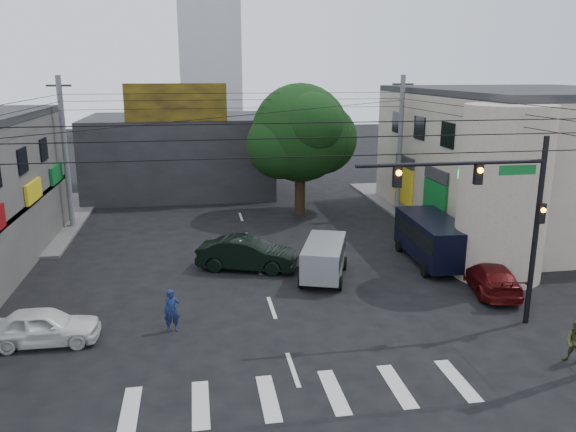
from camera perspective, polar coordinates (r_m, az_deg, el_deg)
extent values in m
plane|color=black|center=(21.56, -0.92, -11.42)|extent=(160.00, 160.00, 0.00)
cube|color=#514F4C|center=(43.64, 19.33, 1.33)|extent=(16.00, 16.00, 0.15)
cube|color=gray|center=(38.73, 23.32, 5.29)|extent=(14.00, 18.00, 8.00)
cylinder|color=gray|center=(27.54, 20.97, 2.19)|extent=(4.00, 4.00, 8.00)
cube|color=#232326|center=(45.64, -10.89, 6.18)|extent=(14.00, 10.00, 6.00)
cube|color=olive|center=(40.34, -11.32, 11.23)|extent=(7.00, 0.30, 2.60)
cylinder|color=black|center=(37.52, 1.22, 3.42)|extent=(0.70, 0.70, 4.40)
sphere|color=black|center=(37.03, 1.25, 8.44)|extent=(6.40, 6.40, 6.40)
cylinder|color=black|center=(22.74, 23.86, -1.60)|extent=(0.20, 0.20, 7.20)
cylinder|color=black|center=(20.46, 16.38, 5.14)|extent=(7.00, 0.14, 0.14)
cube|color=black|center=(20.98, 18.77, 4.06)|extent=(0.28, 0.22, 0.75)
cube|color=black|center=(19.74, 11.04, 3.96)|extent=(0.28, 0.22, 0.75)
sphere|color=orange|center=(20.83, 18.98, 4.40)|extent=(0.20, 0.20, 0.20)
sphere|color=orange|center=(19.59, 11.20, 4.31)|extent=(0.20, 0.20, 0.20)
cube|color=#0E6225|center=(21.71, 22.29, 4.35)|extent=(1.40, 0.06, 0.35)
cylinder|color=#59595B|center=(36.31, -21.66, 5.87)|extent=(0.32, 0.32, 9.20)
cylinder|color=#59595B|center=(37.93, 11.30, 6.94)|extent=(0.32, 0.32, 9.20)
imported|color=black|center=(27.44, -4.15, -3.85)|extent=(4.61, 5.84, 1.59)
imported|color=white|center=(22.03, -23.60, -10.23)|extent=(1.67, 3.93, 1.32)
imported|color=#490A0B|center=(26.33, 19.88, -5.89)|extent=(3.48, 5.08, 1.28)
imported|color=#16214D|center=(21.51, -11.72, -9.41)|extent=(0.72, 0.58, 1.63)
imported|color=#3D421E|center=(21.18, 27.25, -11.38)|extent=(1.27, 1.26, 1.51)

